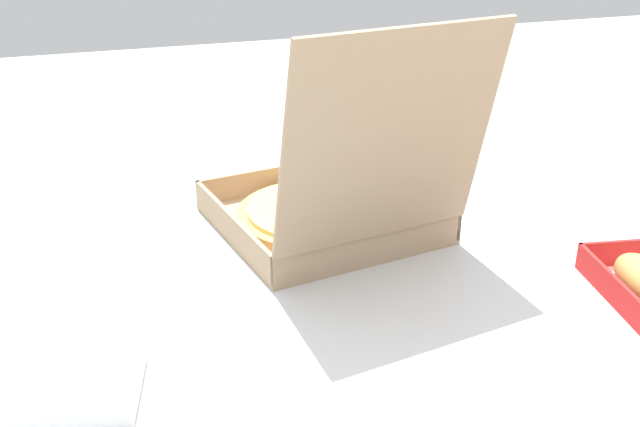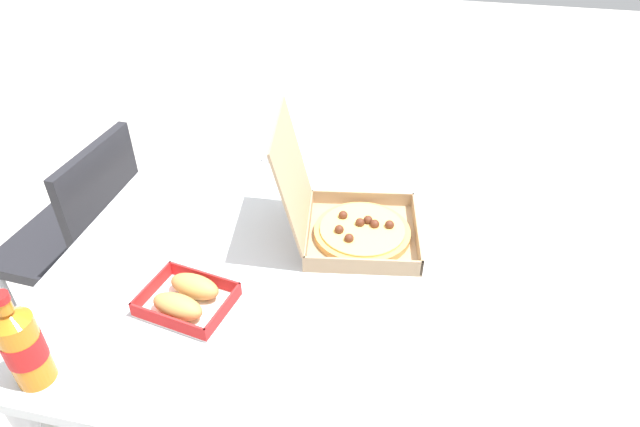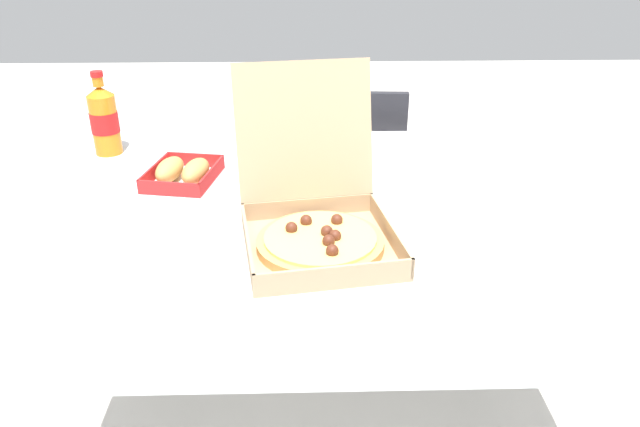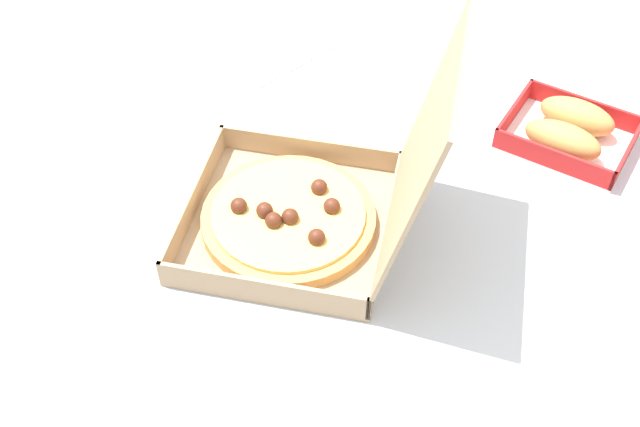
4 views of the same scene
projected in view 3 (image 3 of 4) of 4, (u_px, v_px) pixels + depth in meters
The scene contains 7 objects.
dining_table at pixel (330, 236), 1.33m from camera, with size 1.33×1.07×0.74m.
chair at pixel (349, 180), 2.11m from camera, with size 0.42×0.42×0.83m.
pizza_box_open at pixel (317, 222), 1.15m from camera, with size 0.34×0.39×0.32m.
bread_side_box at pixel (183, 172), 1.43m from camera, with size 0.18×0.21×0.06m.
cola_bottle at pixel (104, 120), 1.58m from camera, with size 0.07×0.07×0.22m.
paper_menu at pixel (91, 314), 0.95m from camera, with size 0.21×0.15×0.00m, color white.
napkin_pile at pixel (461, 182), 1.41m from camera, with size 0.11×0.11×0.02m, color white.
Camera 3 is at (-0.05, -1.17, 1.31)m, focal length 33.10 mm.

